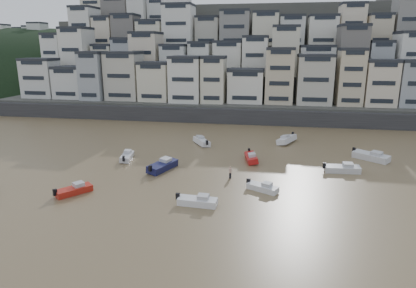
% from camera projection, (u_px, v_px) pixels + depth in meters
% --- Properties ---
extents(ground, '(400.00, 400.00, 0.00)m').
position_uv_depth(ground, '(25.00, 286.00, 28.74)').
color(ground, olive).
rests_on(ground, ground).
extents(sea_strip, '(340.00, 340.00, 0.00)m').
position_uv_depth(sea_strip, '(13.00, 83.00, 185.14)').
color(sea_strip, '#445A62').
rests_on(sea_strip, ground).
extents(harbor_wall, '(140.00, 3.00, 3.50)m').
position_uv_depth(harbor_wall, '(237.00, 116.00, 88.47)').
color(harbor_wall, '#38383A').
rests_on(harbor_wall, ground).
extents(hillside, '(141.04, 66.00, 50.00)m').
position_uv_depth(hillside, '(264.00, 61.00, 122.69)').
color(hillside, '#4C4C47').
rests_on(hillside, ground).
extents(headland, '(216.00, 135.00, 53.33)m').
position_uv_depth(headland, '(28.00, 85.00, 173.10)').
color(headland, black).
rests_on(headland, ground).
extents(boat_a, '(5.18, 2.00, 1.39)m').
position_uv_depth(boat_a, '(197.00, 200.00, 43.13)').
color(boat_a, white).
rests_on(boat_a, ground).
extents(boat_b, '(4.70, 3.50, 1.24)m').
position_uv_depth(boat_b, '(263.00, 186.00, 47.45)').
color(boat_b, silver).
rests_on(boat_b, ground).
extents(boat_c, '(4.00, 6.63, 1.72)m').
position_uv_depth(boat_c, '(163.00, 164.00, 55.41)').
color(boat_c, '#161845').
rests_on(boat_c, ground).
extents(boat_d, '(5.63, 2.20, 1.50)m').
position_uv_depth(boat_d, '(342.00, 168.00, 54.36)').
color(boat_d, silver).
rests_on(boat_d, ground).
extents(boat_e, '(2.84, 5.65, 1.47)m').
position_uv_depth(boat_e, '(251.00, 157.00, 59.68)').
color(boat_e, '#AF1715').
rests_on(boat_e, ground).
extents(boat_f, '(2.59, 5.38, 1.41)m').
position_uv_depth(boat_f, '(127.00, 155.00, 60.55)').
color(boat_f, silver).
rests_on(boat_f, ground).
extents(boat_g, '(6.17, 5.50, 1.71)m').
position_uv_depth(boat_g, '(371.00, 155.00, 60.15)').
color(boat_g, silver).
rests_on(boat_g, ground).
extents(boat_h, '(4.58, 5.82, 1.55)m').
position_uv_depth(boat_h, '(202.00, 140.00, 69.79)').
color(boat_h, silver).
rests_on(boat_h, ground).
extents(boat_i, '(4.46, 6.53, 1.70)m').
position_uv_depth(boat_i, '(287.00, 139.00, 70.79)').
color(boat_i, silver).
rests_on(boat_i, ground).
extents(boat_j, '(4.26, 4.92, 1.35)m').
position_uv_depth(boat_j, '(74.00, 189.00, 46.47)').
color(boat_j, '#B42116').
rests_on(boat_j, ground).
extents(person_pink, '(0.44, 0.44, 1.74)m').
position_uv_depth(person_pink, '(230.00, 172.00, 51.92)').
color(person_pink, tan).
rests_on(person_pink, ground).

